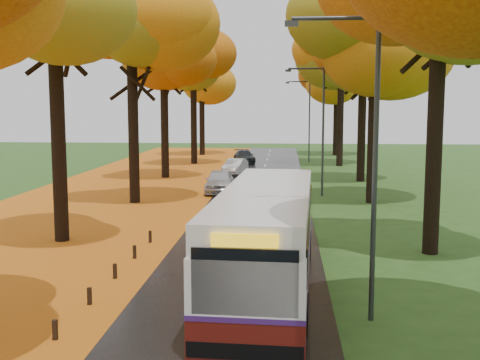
# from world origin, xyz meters

# --- Properties ---
(road) EXTENTS (6.50, 90.00, 0.04)m
(road) POSITION_xyz_m (0.00, 25.00, 0.02)
(road) COLOR black
(road) RESTS_ON ground
(centre_line) EXTENTS (0.12, 90.00, 0.01)m
(centre_line) POSITION_xyz_m (0.00, 25.00, 0.04)
(centre_line) COLOR silver
(centre_line) RESTS_ON road
(leaf_verge) EXTENTS (12.00, 90.00, 0.02)m
(leaf_verge) POSITION_xyz_m (-9.00, 25.00, 0.01)
(leaf_verge) COLOR #97500D
(leaf_verge) RESTS_ON ground
(leaf_drift) EXTENTS (0.90, 90.00, 0.01)m
(leaf_drift) POSITION_xyz_m (-3.05, 25.00, 0.04)
(leaf_drift) COLOR orange
(leaf_drift) RESTS_ON road
(trees_left) EXTENTS (9.20, 74.00, 13.88)m
(trees_left) POSITION_xyz_m (-7.18, 27.06, 9.53)
(trees_left) COLOR black
(trees_left) RESTS_ON ground
(trees_right) EXTENTS (9.30, 74.20, 13.96)m
(trees_right) POSITION_xyz_m (7.19, 26.91, 9.69)
(trees_right) COLOR black
(trees_right) RESTS_ON ground
(bollard_row) EXTENTS (0.11, 23.51, 0.52)m
(bollard_row) POSITION_xyz_m (-3.70, 4.70, 0.26)
(bollard_row) COLOR black
(bollard_row) RESTS_ON ground
(streetlamp_near) EXTENTS (2.45, 0.18, 8.00)m
(streetlamp_near) POSITION_xyz_m (3.95, 8.00, 4.71)
(streetlamp_near) COLOR #333538
(streetlamp_near) RESTS_ON ground
(streetlamp_mid) EXTENTS (2.45, 0.18, 8.00)m
(streetlamp_mid) POSITION_xyz_m (3.95, 30.00, 4.71)
(streetlamp_mid) COLOR #333538
(streetlamp_mid) RESTS_ON ground
(streetlamp_far) EXTENTS (2.45, 0.18, 8.00)m
(streetlamp_far) POSITION_xyz_m (3.95, 52.00, 4.71)
(streetlamp_far) COLOR #333538
(streetlamp_far) RESTS_ON ground
(bus) EXTENTS (3.28, 11.88, 3.09)m
(bus) POSITION_xyz_m (1.31, 10.70, 1.66)
(bus) COLOR #4F120C
(bus) RESTS_ON road
(car_white) EXTENTS (1.97, 4.46, 1.49)m
(car_white) POSITION_xyz_m (-2.35, 30.57, 0.79)
(car_white) COLOR #B9B8BD
(car_white) RESTS_ON road
(car_silver) EXTENTS (1.97, 3.94, 1.24)m
(car_silver) POSITION_xyz_m (-2.21, 40.98, 0.66)
(car_silver) COLOR #A9ACB1
(car_silver) RESTS_ON road
(car_dark) EXTENTS (2.58, 4.51, 1.23)m
(car_dark) POSITION_xyz_m (-2.10, 50.26, 0.66)
(car_dark) COLOR black
(car_dark) RESTS_ON road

